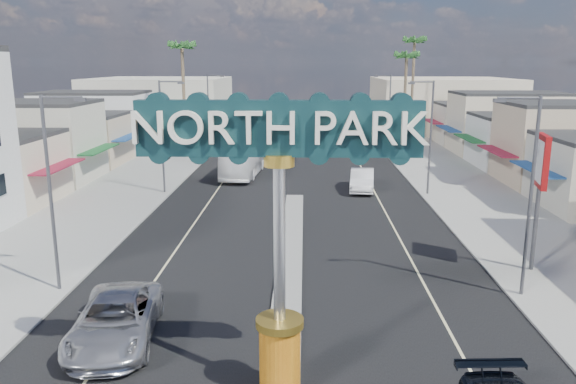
# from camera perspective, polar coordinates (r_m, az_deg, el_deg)

# --- Properties ---
(ground) EXTENTS (160.00, 160.00, 0.00)m
(ground) POSITION_cam_1_polar(r_m,az_deg,el_deg) (45.23, 0.73, -0.21)
(ground) COLOR gray
(ground) RESTS_ON ground
(road) EXTENTS (20.00, 120.00, 0.01)m
(road) POSITION_cam_1_polar(r_m,az_deg,el_deg) (45.23, 0.73, -0.20)
(road) COLOR black
(road) RESTS_ON ground
(median_island) EXTENTS (1.30, 30.00, 0.16)m
(median_island) POSITION_cam_1_polar(r_m,az_deg,el_deg) (29.85, 0.19, -7.10)
(median_island) COLOR gray
(median_island) RESTS_ON ground
(sidewalk_left) EXTENTS (8.00, 120.00, 0.12)m
(sidewalk_left) POSITION_cam_1_polar(r_m,az_deg,el_deg) (47.55, -16.39, -0.01)
(sidewalk_left) COLOR gray
(sidewalk_left) RESTS_ON ground
(sidewalk_right) EXTENTS (8.00, 120.00, 0.12)m
(sidewalk_right) POSITION_cam_1_polar(r_m,az_deg,el_deg) (47.11, 18.01, -0.24)
(sidewalk_right) COLOR gray
(sidewalk_right) RESTS_ON ground
(storefront_row_left) EXTENTS (12.00, 42.00, 6.00)m
(storefront_row_left) POSITION_cam_1_polar(r_m,az_deg,el_deg) (62.59, -21.69, 5.36)
(storefront_row_left) COLOR beige
(storefront_row_left) RESTS_ON ground
(storefront_row_right) EXTENTS (12.00, 42.00, 6.00)m
(storefront_row_right) POSITION_cam_1_polar(r_m,az_deg,el_deg) (62.02, 23.82, 5.11)
(storefront_row_right) COLOR #B7B29E
(storefront_row_right) RESTS_ON ground
(backdrop_far_left) EXTENTS (20.00, 20.00, 8.00)m
(backdrop_far_left) POSITION_cam_1_polar(r_m,az_deg,el_deg) (92.10, -12.74, 8.75)
(backdrop_far_left) COLOR #B7B29E
(backdrop_far_left) RESTS_ON ground
(backdrop_far_right) EXTENTS (20.00, 20.00, 8.00)m
(backdrop_far_right) POSITION_cam_1_polar(r_m,az_deg,el_deg) (91.75, 15.28, 8.60)
(backdrop_far_right) COLOR beige
(backdrop_far_right) RESTS_ON ground
(gateway_sign) EXTENTS (8.20, 1.50, 9.15)m
(gateway_sign) POSITION_cam_1_polar(r_m,az_deg,el_deg) (16.62, -0.89, -2.41)
(gateway_sign) COLOR #C15D0E
(gateway_sign) RESTS_ON median_island
(traffic_signal_left) EXTENTS (5.09, 0.45, 6.00)m
(traffic_signal_left) POSITION_cam_1_polar(r_m,az_deg,el_deg) (59.17, -8.02, 7.00)
(traffic_signal_left) COLOR #47474C
(traffic_signal_left) RESTS_ON ground
(traffic_signal_right) EXTENTS (5.09, 0.45, 6.00)m
(traffic_signal_right) POSITION_cam_1_polar(r_m,az_deg,el_deg) (58.94, 10.01, 6.91)
(traffic_signal_right) COLOR #47474C
(traffic_signal_right) RESTS_ON ground
(streetlight_l_near) EXTENTS (2.03, 0.22, 9.00)m
(streetlight_l_near) POSITION_cam_1_polar(r_m,az_deg,el_deg) (27.01, -22.76, 0.72)
(streetlight_l_near) COLOR #47474C
(streetlight_l_near) RESTS_ON ground
(streetlight_l_mid) EXTENTS (2.03, 0.22, 9.00)m
(streetlight_l_mid) POSITION_cam_1_polar(r_m,az_deg,el_deg) (45.72, -12.52, 6.08)
(streetlight_l_mid) COLOR #47474C
(streetlight_l_mid) RESTS_ON ground
(streetlight_l_far) EXTENTS (2.03, 0.22, 9.00)m
(streetlight_l_far) POSITION_cam_1_polar(r_m,az_deg,el_deg) (67.17, -7.96, 8.39)
(streetlight_l_far) COLOR #47474C
(streetlight_l_far) RESTS_ON ground
(streetlight_r_near) EXTENTS (2.03, 0.22, 9.00)m
(streetlight_r_near) POSITION_cam_1_polar(r_m,az_deg,el_deg) (26.44, 23.18, 0.43)
(streetlight_r_near) COLOR #47474C
(streetlight_r_near) RESTS_ON ground
(streetlight_r_mid) EXTENTS (2.03, 0.22, 9.00)m
(streetlight_r_mid) POSITION_cam_1_polar(r_m,az_deg,el_deg) (45.39, 14.11, 5.95)
(streetlight_r_mid) COLOR #47474C
(streetlight_r_mid) RESTS_ON ground
(streetlight_r_far) EXTENTS (2.03, 0.22, 9.00)m
(streetlight_r_far) POSITION_cam_1_polar(r_m,az_deg,el_deg) (66.94, 10.14, 8.29)
(streetlight_r_far) COLOR #47474C
(streetlight_r_far) RESTS_ON ground
(palm_left_far) EXTENTS (2.60, 2.60, 13.10)m
(palm_left_far) POSITION_cam_1_polar(r_m,az_deg,el_deg) (65.49, -10.72, 13.81)
(palm_left_far) COLOR brown
(palm_left_far) RESTS_ON ground
(palm_right_mid) EXTENTS (2.60, 2.60, 12.10)m
(palm_right_mid) POSITION_cam_1_polar(r_m,az_deg,el_deg) (71.09, 11.95, 12.95)
(palm_right_mid) COLOR brown
(palm_right_mid) RESTS_ON ground
(palm_right_far) EXTENTS (2.60, 2.60, 14.10)m
(palm_right_far) POSITION_cam_1_polar(r_m,az_deg,el_deg) (77.38, 12.72, 14.22)
(palm_right_far) COLOR brown
(palm_right_far) RESTS_ON ground
(suv_left) EXTENTS (3.61, 6.60, 1.75)m
(suv_left) POSITION_cam_1_polar(r_m,az_deg,el_deg) (22.66, -17.11, -12.30)
(suv_left) COLOR #B1B2B6
(suv_left) RESTS_ON ground
(car_parked_right) EXTENTS (2.44, 5.53, 1.77)m
(car_parked_right) POSITION_cam_1_polar(r_m,az_deg,el_deg) (46.71, 7.53, 1.21)
(car_parked_right) COLOR silver
(car_parked_right) RESTS_ON ground
(city_bus) EXTENTS (3.55, 11.64, 3.20)m
(city_bus) POSITION_cam_1_polar(r_m,az_deg,el_deg) (53.35, -4.38, 3.54)
(city_bus) COLOR white
(city_bus) RESTS_ON ground
(bank_pylon_sign) EXTENTS (0.69, 2.15, 6.85)m
(bank_pylon_sign) POSITION_cam_1_polar(r_m,az_deg,el_deg) (29.96, 24.31, 2.16)
(bank_pylon_sign) COLOR #47474C
(bank_pylon_sign) RESTS_ON sidewalk_right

